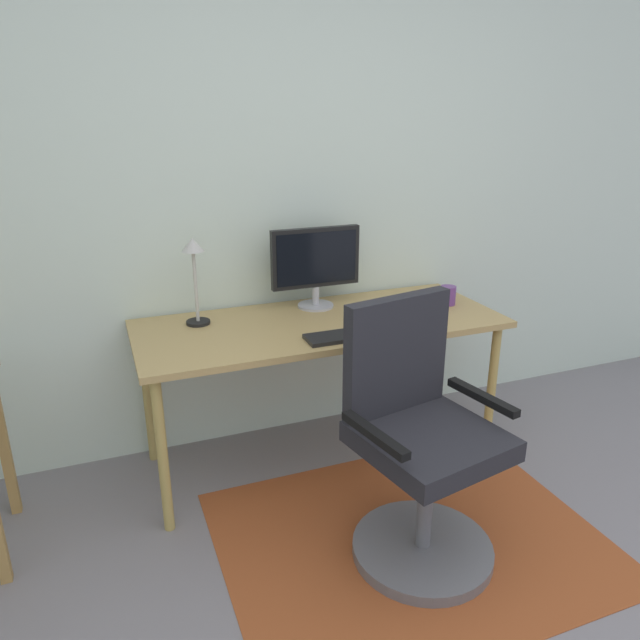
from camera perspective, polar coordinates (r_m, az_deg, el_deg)
The scene contains 10 objects.
wall_back at distance 3.04m, azimuth -2.43°, elevation 12.56°, with size 6.00×0.10×2.60m, color silver.
area_rug at distance 2.63m, azimuth 8.60°, elevation -20.02°, with size 1.53×1.21×0.01m, color #9A4923.
desk at distance 2.81m, azimuth 0.05°, elevation -1.30°, with size 1.71×0.69×0.73m.
monitor at distance 2.92m, azimuth -0.42°, elevation 5.64°, with size 0.45×0.18×0.40m.
keyboard at distance 2.59m, azimuth 3.24°, elevation -1.40°, with size 0.43×0.13×0.02m, color black.
computer_mouse at distance 2.75m, azimuth 8.75°, elevation -0.17°, with size 0.06×0.10×0.03m, color white.
coffee_cup at distance 3.08m, azimuth 12.22°, elevation 2.34°, with size 0.08×0.08×0.10m, color #67387F.
cell_phone at distance 2.93m, azimuth 9.29°, elevation 0.78°, with size 0.07×0.14×0.01m, color black.
desk_lamp at distance 2.72m, azimuth -12.04°, elevation 5.23°, with size 0.11×0.11×0.40m.
office_chair at distance 2.35m, azimuth 9.47°, elevation -12.72°, with size 0.62×0.57×1.02m.
Camera 1 is at (-0.98, -0.66, 1.67)m, focal length 33.22 mm.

